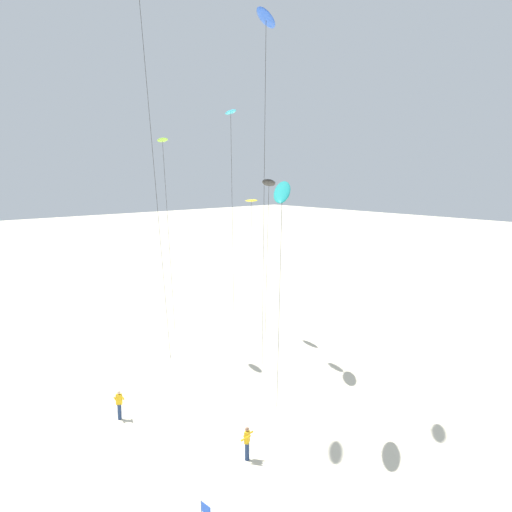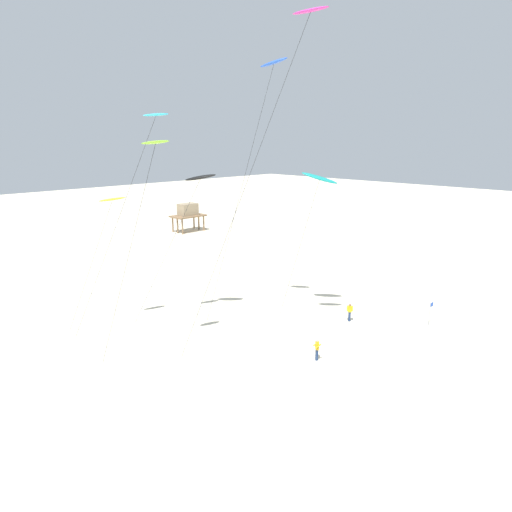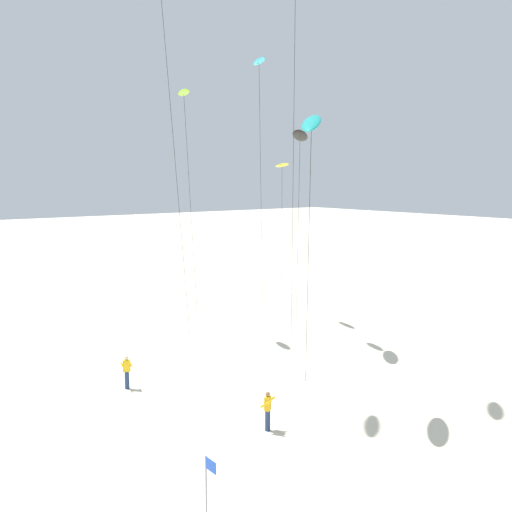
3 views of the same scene
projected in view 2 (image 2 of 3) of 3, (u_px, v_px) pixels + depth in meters
ground_plane at (353, 350)px, 35.38m from camera, size 260.00×260.00×0.00m
kite_black at (200, 178)px, 38.12m from camera, size 5.99×5.27×13.21m
kite_lime at (154, 147)px, 30.04m from camera, size 4.62×3.60×15.97m
kite_teal at (319, 179)px, 39.30m from camera, size 4.00×3.59×13.34m
kite_blue at (273, 67)px, 36.05m from camera, size 5.38×4.95×22.31m
kite_magenta at (308, 18)px, 29.28m from camera, size 8.06×7.05×24.30m
kite_yellow at (112, 202)px, 36.84m from camera, size 4.52×3.42×11.41m
kite_cyan at (154, 121)px, 34.17m from camera, size 6.82×5.46×17.90m
kite_flyer_nearest at (350, 312)px, 40.78m from camera, size 0.71×0.72×1.67m
kite_flyer_middle at (317, 349)px, 33.55m from camera, size 0.71×0.72×1.67m
stilt_house at (188, 212)px, 79.96m from camera, size 5.83×3.56×4.95m
marker_flag at (431, 309)px, 39.72m from camera, size 0.56×0.05×2.10m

